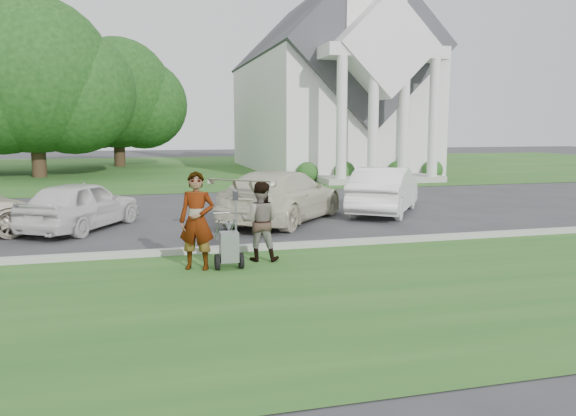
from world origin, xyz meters
name	(u,v)px	position (x,y,z in m)	size (l,w,h in m)	color
ground	(272,256)	(0.00, 0.00, 0.00)	(120.00, 120.00, 0.00)	#333335
grass_strip	(314,296)	(0.00, -3.00, 0.01)	(80.00, 7.00, 0.01)	#23551D
church_lawn	(181,168)	(0.00, 27.00, 0.01)	(80.00, 30.00, 0.01)	#23551D
curb	(266,247)	(0.00, 0.55, 0.07)	(80.00, 0.18, 0.15)	#9E9E93
church	(327,76)	(9.00, 23.11, 5.94)	(9.19, 19.00, 24.10)	white
tree_left	(34,83)	(-8.01, 21.99, 5.11)	(10.63, 8.40, 9.71)	#332316
tree_back	(117,98)	(-4.01, 29.99, 4.73)	(9.61, 7.60, 8.89)	#332316
striping_cart	(229,248)	(-1.05, -0.92, 0.42)	(0.54, 1.06, 0.98)	black
person_left	(197,222)	(-1.63, -0.78, 0.93)	(0.68, 0.45, 1.86)	#999999
person_right	(260,222)	(-0.33, -0.38, 0.80)	(0.78, 0.61, 1.60)	#999999
parking_meter_near	(236,216)	(-0.78, -0.12, 0.90)	(0.10, 0.09, 1.44)	gray
car_b	(81,205)	(-4.18, 4.30, 0.66)	(1.57, 3.90, 1.33)	silver
car_c	(282,196)	(1.28, 4.20, 0.75)	(2.10, 5.17, 1.50)	beige
car_d	(384,190)	(4.83, 4.98, 0.73)	(1.55, 4.44, 1.46)	white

